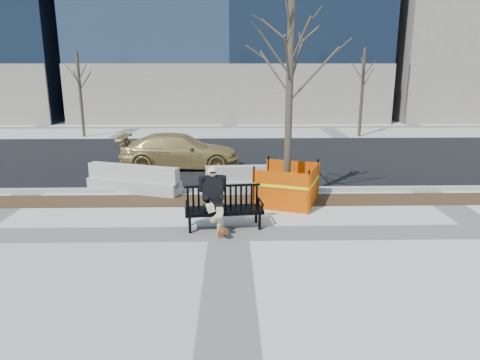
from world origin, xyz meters
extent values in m
plane|color=beige|center=(0.00, 0.00, 0.00)|extent=(120.00, 120.00, 0.00)
cube|color=#47301C|center=(0.00, 2.60, 0.00)|extent=(40.00, 1.20, 0.02)
cube|color=black|center=(0.00, 8.80, 0.00)|extent=(60.00, 10.40, 0.01)
cube|color=#9E9B93|center=(0.00, 3.55, 0.06)|extent=(60.00, 0.25, 0.12)
imported|color=#A08346|center=(-1.90, 6.95, 0.00)|extent=(4.55, 1.88, 1.32)
camera|label=1|loc=(0.05, -9.53, 3.78)|focal=32.51mm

